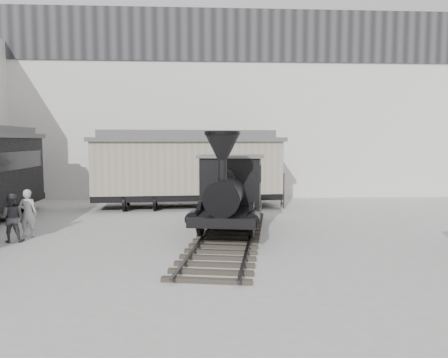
{
  "coord_description": "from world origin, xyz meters",
  "views": [
    {
      "loc": [
        -0.2,
        -11.93,
        3.41
      ],
      "look_at": [
        0.73,
        4.21,
        2.0
      ],
      "focal_mm": 35.0,
      "sensor_mm": 36.0,
      "label": 1
    }
  ],
  "objects": [
    {
      "name": "ground",
      "position": [
        0.0,
        0.0,
        0.0
      ],
      "size": [
        90.0,
        90.0,
        0.0
      ],
      "primitive_type": "plane",
      "color": "#9E9E9B"
    },
    {
      "name": "north_wall",
      "position": [
        0.0,
        14.98,
        5.55
      ],
      "size": [
        34.0,
        2.51,
        11.0
      ],
      "color": "silver",
      "rests_on": "ground"
    },
    {
      "name": "locomotive",
      "position": [
        0.94,
        3.88,
        1.33
      ],
      "size": [
        3.96,
        10.45,
        3.61
      ],
      "rotation": [
        0.0,
        0.0,
        -0.17
      ],
      "color": "black",
      "rests_on": "ground"
    },
    {
      "name": "boxcar",
      "position": [
        -0.78,
        10.46,
        2.08
      ],
      "size": [
        9.84,
        3.62,
        3.96
      ],
      "rotation": [
        0.0,
        0.0,
        0.06
      ],
      "color": "black",
      "rests_on": "ground"
    },
    {
      "name": "visitor_a",
      "position": [
        -6.27,
        3.75,
        0.86
      ],
      "size": [
        0.63,
        0.41,
        1.71
      ],
      "primitive_type": "imported",
      "rotation": [
        0.0,
        0.0,
        3.14
      ],
      "color": "#B2B2B2",
      "rests_on": "ground"
    },
    {
      "name": "visitor_b",
      "position": [
        -6.53,
        3.0,
        0.83
      ],
      "size": [
        0.88,
        0.72,
        1.65
      ],
      "primitive_type": "imported",
      "rotation": [
        0.0,
        0.0,
        3.27
      ],
      "color": "#3B3B3F",
      "rests_on": "ground"
    }
  ]
}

